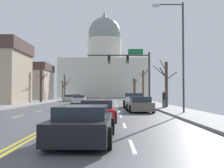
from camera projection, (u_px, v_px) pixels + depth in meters
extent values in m
cube|color=#4E4E53|center=(75.00, 113.00, 21.83)|extent=(14.00, 180.00, 0.06)
cube|color=yellow|center=(74.00, 113.00, 21.83)|extent=(0.10, 176.40, 0.00)
cube|color=yellow|center=(77.00, 113.00, 21.83)|extent=(0.10, 176.40, 0.00)
cube|color=silver|center=(132.00, 146.00, 8.15)|extent=(0.12, 2.20, 0.00)
cube|color=silver|center=(124.00, 125.00, 13.35)|extent=(0.12, 2.20, 0.00)
cube|color=silver|center=(120.00, 116.00, 18.54)|extent=(0.12, 2.20, 0.00)
cube|color=silver|center=(118.00, 111.00, 23.74)|extent=(0.12, 2.20, 0.00)
cube|color=silver|center=(117.00, 108.00, 28.94)|extent=(0.12, 2.20, 0.00)
cube|color=silver|center=(116.00, 106.00, 34.14)|extent=(0.12, 2.20, 0.00)
cube|color=silver|center=(116.00, 104.00, 39.33)|extent=(0.12, 2.20, 0.00)
cube|color=silver|center=(115.00, 103.00, 44.53)|extent=(0.12, 2.20, 0.00)
cube|color=silver|center=(115.00, 102.00, 49.73)|extent=(0.12, 2.20, 0.00)
cube|color=silver|center=(114.00, 101.00, 54.92)|extent=(0.12, 2.20, 0.00)
cube|color=silver|center=(114.00, 100.00, 60.12)|extent=(0.12, 2.20, 0.00)
cube|color=silver|center=(114.00, 100.00, 65.32)|extent=(0.12, 2.20, 0.00)
cube|color=silver|center=(114.00, 99.00, 70.52)|extent=(0.12, 2.20, 0.00)
cube|color=silver|center=(114.00, 99.00, 75.71)|extent=(0.12, 2.20, 0.00)
cube|color=silver|center=(113.00, 98.00, 80.91)|extent=(0.12, 2.20, 0.00)
cube|color=silver|center=(113.00, 98.00, 86.11)|extent=(0.12, 2.20, 0.00)
cube|color=silver|center=(17.00, 116.00, 18.53)|extent=(0.12, 2.20, 0.00)
cube|color=silver|center=(38.00, 111.00, 23.72)|extent=(0.12, 2.20, 0.00)
cube|color=silver|center=(51.00, 108.00, 28.92)|extent=(0.12, 2.20, 0.00)
cube|color=silver|center=(60.00, 106.00, 34.12)|extent=(0.12, 2.20, 0.00)
cube|color=silver|center=(67.00, 104.00, 39.32)|extent=(0.12, 2.20, 0.00)
cube|color=silver|center=(72.00, 103.00, 44.51)|extent=(0.12, 2.20, 0.00)
cube|color=silver|center=(76.00, 102.00, 49.71)|extent=(0.12, 2.20, 0.00)
cube|color=silver|center=(80.00, 101.00, 54.91)|extent=(0.12, 2.20, 0.00)
cube|color=silver|center=(82.00, 100.00, 60.10)|extent=(0.12, 2.20, 0.00)
cube|color=silver|center=(85.00, 100.00, 65.30)|extent=(0.12, 2.20, 0.00)
cube|color=silver|center=(87.00, 99.00, 70.50)|extent=(0.12, 2.20, 0.00)
cube|color=silver|center=(88.00, 99.00, 75.70)|extent=(0.12, 2.20, 0.00)
cube|color=silver|center=(90.00, 98.00, 80.89)|extent=(0.12, 2.20, 0.00)
cube|color=silver|center=(91.00, 98.00, 86.09)|extent=(0.12, 2.20, 0.00)
cube|color=gray|center=(181.00, 112.00, 21.86)|extent=(3.00, 180.00, 0.14)
cylinder|color=#28282D|center=(149.00, 78.00, 34.43)|extent=(0.22, 0.22, 6.61)
cylinder|color=#28282D|center=(118.00, 55.00, 34.51)|extent=(7.80, 0.16, 0.16)
cube|color=black|center=(127.00, 60.00, 34.50)|extent=(0.32, 0.28, 0.92)
sphere|color=#330504|center=(127.00, 57.00, 34.34)|extent=(0.22, 0.22, 0.22)
sphere|color=#332B05|center=(127.00, 60.00, 34.34)|extent=(0.22, 0.22, 0.22)
sphere|color=#19CC47|center=(127.00, 62.00, 34.33)|extent=(0.22, 0.22, 0.22)
cube|color=black|center=(108.00, 60.00, 34.49)|extent=(0.32, 0.28, 0.92)
sphere|color=#330504|center=(108.00, 57.00, 34.34)|extent=(0.22, 0.22, 0.22)
sphere|color=#332B05|center=(108.00, 60.00, 34.33)|extent=(0.22, 0.22, 0.22)
sphere|color=#19CC47|center=(108.00, 62.00, 34.32)|extent=(0.22, 0.22, 0.22)
cube|color=#146033|center=(135.00, 52.00, 34.55)|extent=(1.90, 0.06, 0.70)
cylinder|color=#333338|center=(183.00, 57.00, 20.31)|extent=(0.14, 0.14, 8.21)
cylinder|color=#333338|center=(169.00, 5.00, 20.44)|extent=(2.03, 0.09, 0.09)
cube|color=#B2B2AD|center=(155.00, 5.00, 20.43)|extent=(0.56, 0.24, 0.16)
cube|color=beige|center=(104.00, 79.00, 103.67)|extent=(32.41, 18.02, 13.91)
cylinder|color=beige|center=(104.00, 50.00, 104.03)|extent=(12.78, 12.78, 8.26)
sphere|color=gray|center=(104.00, 33.00, 104.24)|extent=(12.27, 12.27, 12.27)
cone|color=gray|center=(104.00, 14.00, 104.48)|extent=(1.80, 1.80, 2.40)
cube|color=silver|center=(133.00, 102.00, 29.35)|extent=(2.11, 5.79, 0.78)
cube|color=#1E2833|center=(133.00, 96.00, 30.18)|extent=(1.88, 1.99, 0.57)
cube|color=silver|center=(135.00, 98.00, 26.56)|extent=(1.84, 0.14, 0.22)
cylinder|color=black|center=(124.00, 103.00, 31.09)|extent=(0.30, 0.81, 0.80)
cylinder|color=black|center=(141.00, 103.00, 31.06)|extent=(0.30, 0.81, 0.80)
cylinder|color=black|center=(125.00, 105.00, 27.64)|extent=(0.30, 0.81, 0.80)
cylinder|color=black|center=(144.00, 105.00, 27.61)|extent=(0.30, 0.81, 0.80)
cube|color=#6B6056|center=(139.00, 106.00, 22.77)|extent=(1.95, 4.38, 0.67)
cube|color=#232D38|center=(139.00, 99.00, 22.44)|extent=(1.65, 1.98, 0.45)
cylinder|color=black|center=(127.00, 107.00, 24.06)|extent=(0.24, 0.65, 0.64)
cylinder|color=black|center=(147.00, 107.00, 24.13)|extent=(0.24, 0.65, 0.64)
cylinder|color=black|center=(130.00, 109.00, 21.39)|extent=(0.24, 0.65, 0.64)
cylinder|color=black|center=(153.00, 109.00, 21.46)|extent=(0.24, 0.65, 0.64)
cube|color=#B71414|center=(96.00, 113.00, 15.62)|extent=(2.06, 4.69, 0.58)
cube|color=#232D38|center=(96.00, 104.00, 15.42)|extent=(1.74, 2.22, 0.44)
cylinder|color=black|center=(82.00, 113.00, 17.01)|extent=(0.24, 0.65, 0.64)
cylinder|color=black|center=(112.00, 113.00, 17.08)|extent=(0.24, 0.65, 0.64)
cylinder|color=black|center=(77.00, 117.00, 14.15)|extent=(0.24, 0.65, 0.64)
cylinder|color=black|center=(114.00, 117.00, 14.22)|extent=(0.24, 0.65, 0.64)
cube|color=black|center=(83.00, 126.00, 9.04)|extent=(1.92, 4.47, 0.63)
cube|color=#232D38|center=(82.00, 112.00, 8.80)|extent=(1.63, 2.02, 0.38)
cylinder|color=black|center=(64.00, 126.00, 10.43)|extent=(0.24, 0.65, 0.64)
cylinder|color=black|center=(111.00, 126.00, 10.37)|extent=(0.24, 0.65, 0.64)
cylinder|color=black|center=(45.00, 138.00, 7.70)|extent=(0.24, 0.65, 0.64)
cylinder|color=black|center=(108.00, 138.00, 7.64)|extent=(0.24, 0.65, 0.64)
cube|color=silver|center=(78.00, 100.00, 40.66)|extent=(2.02, 4.37, 0.69)
cube|color=#232D38|center=(78.00, 97.00, 40.78)|extent=(1.70, 1.93, 0.39)
cylinder|color=black|center=(84.00, 102.00, 39.36)|extent=(0.24, 0.65, 0.64)
cylinder|color=black|center=(71.00, 102.00, 39.28)|extent=(0.24, 0.65, 0.64)
cylinder|color=black|center=(85.00, 101.00, 42.02)|extent=(0.24, 0.65, 0.64)
cylinder|color=black|center=(73.00, 101.00, 41.95)|extent=(0.24, 0.65, 0.64)
cube|color=#9EA3A8|center=(69.00, 99.00, 52.66)|extent=(1.89, 4.42, 0.64)
cube|color=#232D38|center=(69.00, 96.00, 53.09)|extent=(1.64, 1.88, 0.45)
cylinder|color=black|center=(72.00, 100.00, 51.29)|extent=(0.23, 0.64, 0.64)
cylinder|color=black|center=(63.00, 100.00, 51.30)|extent=(0.23, 0.64, 0.64)
cylinder|color=black|center=(75.00, 99.00, 54.02)|extent=(0.23, 0.64, 0.64)
cylinder|color=black|center=(65.00, 99.00, 54.03)|extent=(0.23, 0.64, 0.64)
cube|color=#6B6056|center=(76.00, 98.00, 60.94)|extent=(2.01, 4.72, 0.67)
cube|color=#232D38|center=(76.00, 95.00, 61.20)|extent=(1.71, 2.17, 0.45)
cylinder|color=black|center=(79.00, 99.00, 59.46)|extent=(0.24, 0.65, 0.64)
cylinder|color=black|center=(70.00, 99.00, 59.52)|extent=(0.24, 0.65, 0.64)
cylinder|color=black|center=(81.00, 98.00, 62.35)|extent=(0.24, 0.65, 0.64)
cylinder|color=black|center=(73.00, 98.00, 62.40)|extent=(0.24, 0.65, 0.64)
cube|color=#B2A38E|center=(28.00, 86.00, 64.06)|extent=(9.87, 9.79, 6.65)
cube|color=#47332D|center=(28.00, 68.00, 64.20)|extent=(10.26, 10.18, 1.73)
cylinder|color=#4C3D2D|center=(134.00, 89.00, 65.22)|extent=(0.34, 0.34, 4.79)
cylinder|color=#4C3D2D|center=(134.00, 83.00, 66.11)|extent=(0.29, 1.71, 1.05)
cylinder|color=#4C3D2D|center=(134.00, 84.00, 66.06)|extent=(0.25, 1.66, 1.01)
cylinder|color=#4C3D2D|center=(134.00, 82.00, 65.72)|extent=(0.37, 1.00, 1.48)
cylinder|color=#4C3D2D|center=(135.00, 81.00, 65.51)|extent=(0.70, 0.59, 1.02)
cylinder|color=brown|center=(62.00, 90.00, 61.97)|extent=(0.30, 0.30, 4.28)
cylinder|color=brown|center=(64.00, 84.00, 62.61)|extent=(0.89, 1.32, 1.39)
cylinder|color=brown|center=(65.00, 86.00, 61.56)|extent=(1.48, 0.95, 0.91)
cylinder|color=brown|center=(64.00, 85.00, 61.62)|extent=(1.37, 0.86, 1.25)
cylinder|color=brown|center=(60.00, 82.00, 62.04)|extent=(0.87, 0.13, 0.72)
cylinder|color=brown|center=(62.00, 84.00, 61.34)|extent=(0.45, 1.43, 0.94)
cylinder|color=brown|center=(65.00, 85.00, 62.49)|extent=(1.20, 1.08, 1.06)
cylinder|color=brown|center=(63.00, 87.00, 62.69)|extent=(0.50, 1.47, 0.98)
cylinder|color=#4C3D2D|center=(142.00, 86.00, 50.22)|extent=(0.34, 0.34, 5.59)
cylinder|color=#4C3D2D|center=(145.00, 72.00, 50.19)|extent=(1.01, 0.36, 1.13)
cylinder|color=#4C3D2D|center=(145.00, 74.00, 50.21)|extent=(0.87, 0.24, 0.78)
cylinder|color=#4C3D2D|center=(143.00, 79.00, 49.83)|extent=(0.15, 0.93, 1.21)
cylinder|color=#4C3D2D|center=(141.00, 75.00, 49.79)|extent=(0.83, 1.09, 0.90)
cylinder|color=#423328|center=(40.00, 84.00, 43.47)|extent=(0.39, 0.39, 5.77)
cylinder|color=#423328|center=(44.00, 77.00, 43.71)|extent=(1.16, 0.47, 0.70)
cylinder|color=#423328|center=(39.00, 69.00, 43.07)|extent=(0.11, 1.00, 0.70)
cylinder|color=#423328|center=(38.00, 76.00, 43.14)|extent=(0.74, 0.84, 0.86)
cylinder|color=#423328|center=(42.00, 79.00, 43.33)|extent=(0.79, 0.47, 0.90)
cylinder|color=#423328|center=(41.00, 79.00, 43.99)|extent=(0.12, 1.03, 0.57)
cylinder|color=#423328|center=(44.00, 76.00, 43.07)|extent=(1.35, 0.99, 0.89)
cylinder|color=brown|center=(133.00, 88.00, 73.74)|extent=(0.36, 0.36, 5.39)
cylinder|color=brown|center=(132.00, 81.00, 73.48)|extent=(0.73, 0.78, 0.70)
cylinder|color=brown|center=(135.00, 82.00, 73.90)|extent=(1.35, 0.28, 0.87)
cylinder|color=brown|center=(133.00, 83.00, 74.05)|extent=(0.24, 0.62, 0.90)
cylinder|color=brown|center=(133.00, 86.00, 73.40)|extent=(0.11, 0.82, 0.89)
cylinder|color=#4C3D2D|center=(64.00, 87.00, 66.80)|extent=(0.30, 0.30, 5.92)
cylinder|color=#4C3D2D|center=(63.00, 83.00, 67.04)|extent=(0.70, 0.57, 0.85)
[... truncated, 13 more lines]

